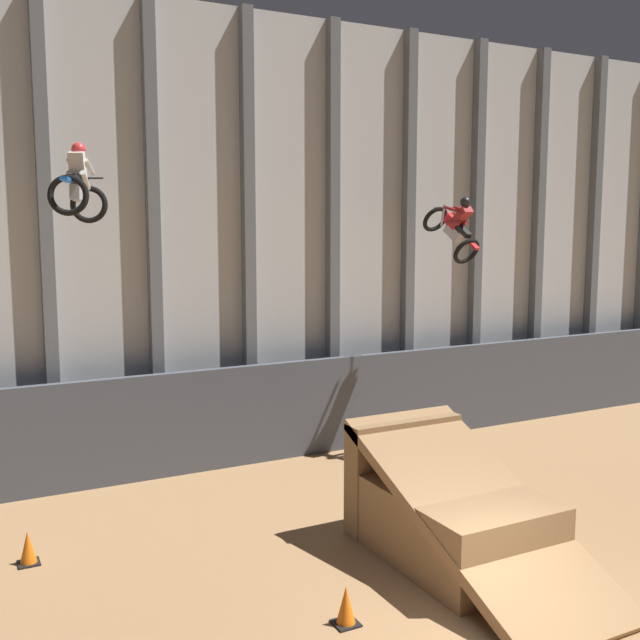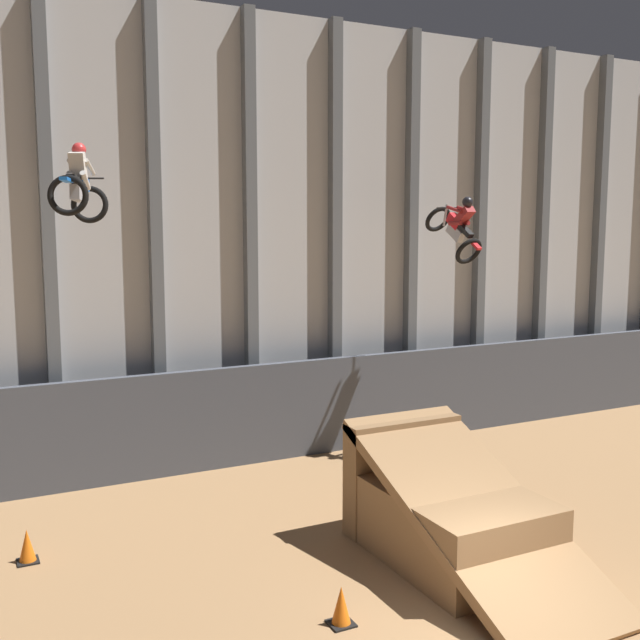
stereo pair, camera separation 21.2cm
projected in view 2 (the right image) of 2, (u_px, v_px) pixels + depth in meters
arena_back_wall at (248, 238)px, 18.38m from camera, size 32.00×0.40×10.84m
lower_barrier at (263, 413)px, 18.13m from camera, size 31.36×0.20×2.40m
dirt_ramp at (445, 512)px, 13.02m from camera, size 2.32×5.02×2.29m
rider_bike_left_air at (79, 188)px, 13.91m from camera, size 1.32×1.76×1.51m
rider_bike_right_air at (457, 228)px, 18.39m from camera, size 0.86×1.84×1.70m
traffic_cone_near_ramp at (27, 546)px, 12.78m from camera, size 0.36×0.36×0.58m
traffic_cone_arena_edge at (341, 606)px, 10.78m from camera, size 0.36×0.36×0.58m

